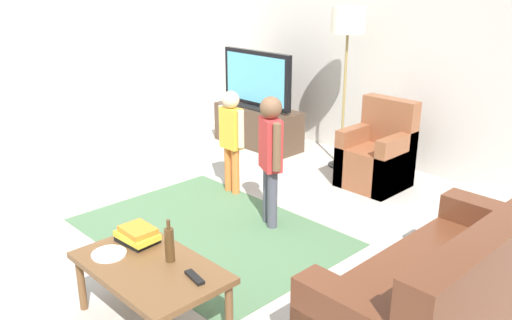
# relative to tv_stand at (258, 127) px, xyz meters

# --- Properties ---
(ground) EXTENTS (7.80, 7.80, 0.00)m
(ground) POSITION_rel_tv_stand_xyz_m (1.73, -2.30, -0.24)
(ground) COLOR #B2ADA3
(wall_back) EXTENTS (6.00, 0.12, 2.70)m
(wall_back) POSITION_rel_tv_stand_xyz_m (1.73, 0.70, 1.11)
(wall_back) COLOR silver
(wall_back) RESTS_ON ground
(wall_left) EXTENTS (0.12, 6.00, 2.70)m
(wall_left) POSITION_rel_tv_stand_xyz_m (-1.27, -2.30, 1.11)
(wall_left) COLOR silver
(wall_left) RESTS_ON ground
(area_rug) EXTENTS (2.20, 1.60, 0.01)m
(area_rug) POSITION_rel_tv_stand_xyz_m (1.46, -2.00, -0.24)
(area_rug) COLOR #4C724C
(area_rug) RESTS_ON ground
(tv_stand) EXTENTS (1.20, 0.44, 0.50)m
(tv_stand) POSITION_rel_tv_stand_xyz_m (0.00, 0.00, 0.00)
(tv_stand) COLOR #4C3828
(tv_stand) RESTS_ON ground
(tv) EXTENTS (1.10, 0.28, 0.71)m
(tv) POSITION_rel_tv_stand_xyz_m (-0.00, -0.02, 0.60)
(tv) COLOR black
(tv) RESTS_ON tv_stand
(couch) EXTENTS (0.80, 1.80, 0.86)m
(couch) POSITION_rel_tv_stand_xyz_m (3.58, -1.86, 0.05)
(couch) COLOR brown
(couch) RESTS_ON ground
(armchair) EXTENTS (0.60, 0.60, 0.90)m
(armchair) POSITION_rel_tv_stand_xyz_m (1.83, -0.04, 0.05)
(armchair) COLOR brown
(armchair) RESTS_ON ground
(floor_lamp) EXTENTS (0.36, 0.36, 1.78)m
(floor_lamp) POSITION_rel_tv_stand_xyz_m (1.21, 0.15, 1.30)
(floor_lamp) COLOR #262626
(floor_lamp) RESTS_ON ground
(child_near_tv) EXTENTS (0.35, 0.17, 1.04)m
(child_near_tv) POSITION_rel_tv_stand_xyz_m (0.93, -1.27, 0.38)
(child_near_tv) COLOR orange
(child_near_tv) RESTS_ON ground
(child_center) EXTENTS (0.35, 0.23, 1.16)m
(child_center) POSITION_rel_tv_stand_xyz_m (1.72, -1.52, 0.45)
(child_center) COLOR #4C4C59
(child_center) RESTS_ON ground
(coffee_table) EXTENTS (1.00, 0.60, 0.42)m
(coffee_table) POSITION_rel_tv_stand_xyz_m (2.20, -3.06, 0.13)
(coffee_table) COLOR brown
(coffee_table) RESTS_ON ground
(book_stack) EXTENTS (0.30, 0.22, 0.11)m
(book_stack) POSITION_rel_tv_stand_xyz_m (1.90, -2.96, 0.23)
(book_stack) COLOR black
(book_stack) RESTS_ON coffee_table
(bottle) EXTENTS (0.06, 0.06, 0.28)m
(bottle) POSITION_rel_tv_stand_xyz_m (2.25, -2.94, 0.29)
(bottle) COLOR #4C3319
(bottle) RESTS_ON coffee_table
(tv_remote) EXTENTS (0.18, 0.08, 0.02)m
(tv_remote) POSITION_rel_tv_stand_xyz_m (2.52, -2.96, 0.19)
(tv_remote) COLOR black
(tv_remote) RESTS_ON coffee_table
(plate) EXTENTS (0.22, 0.22, 0.02)m
(plate) POSITION_rel_tv_stand_xyz_m (1.92, -3.18, 0.18)
(plate) COLOR white
(plate) RESTS_ON coffee_table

